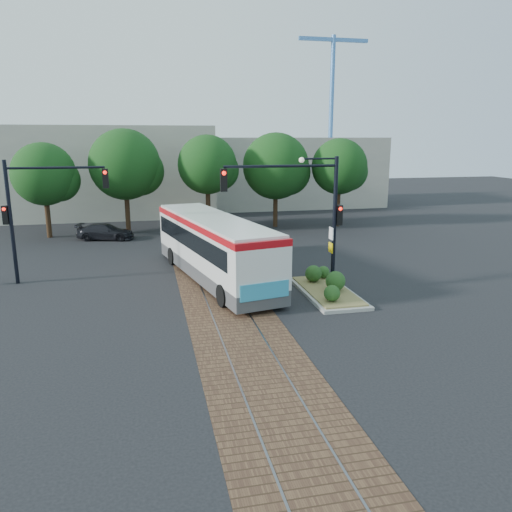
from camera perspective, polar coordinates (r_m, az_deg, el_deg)
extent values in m
plane|color=black|center=(22.96, -4.08, -4.41)|extent=(120.00, 120.00, 0.00)
cube|color=brown|center=(26.76, -5.36, -1.83)|extent=(3.60, 40.00, 0.01)
cube|color=slate|center=(26.68, -6.96, -1.90)|extent=(0.06, 40.00, 0.01)
cube|color=slate|center=(26.86, -3.77, -1.73)|extent=(0.06, 40.00, 0.01)
cylinder|color=#382314|center=(38.66, -22.68, 4.06)|extent=(0.36, 0.36, 2.86)
sphere|color=#133912|center=(38.34, -23.09, 8.61)|extent=(4.40, 4.40, 4.40)
cylinder|color=#382314|center=(38.84, -14.47, 4.91)|extent=(0.36, 0.36, 3.12)
sphere|color=#133912|center=(38.51, -14.78, 10.08)|extent=(5.20, 5.20, 5.20)
cylinder|color=#382314|center=(38.29, -5.48, 5.36)|extent=(0.36, 0.36, 3.39)
sphere|color=#133912|center=(37.97, -5.59, 10.36)|extent=(4.40, 4.40, 4.40)
cylinder|color=#382314|center=(40.14, 2.23, 5.40)|extent=(0.36, 0.36, 2.86)
sphere|color=#133912|center=(39.81, 2.27, 10.22)|extent=(5.20, 5.20, 5.20)
cylinder|color=#382314|center=(40.93, 9.34, 5.57)|extent=(0.36, 0.36, 3.12)
sphere|color=#133912|center=(40.63, 9.51, 10.06)|extent=(4.40, 4.40, 4.40)
cube|color=#ADA899|center=(49.96, -18.35, 9.28)|extent=(22.00, 12.00, 8.00)
cube|color=#ADA899|center=(53.93, 3.85, 9.64)|extent=(18.00, 10.00, 7.00)
cylinder|color=#3F72B2|center=(59.55, 8.56, 15.17)|extent=(0.50, 0.50, 18.00)
cube|color=#3F72B2|center=(60.44, 8.86, 23.25)|extent=(8.00, 0.40, 0.40)
cube|color=#414143|center=(25.36, -4.78, -1.43)|extent=(4.87, 12.00, 0.69)
cube|color=white|center=(25.07, -4.84, 1.38)|extent=(4.89, 12.01, 1.86)
cube|color=black|center=(25.28, -5.08, 2.16)|extent=(4.70, 10.87, 0.88)
cube|color=#B30D14|center=(24.87, -4.89, 3.81)|extent=(4.93, 12.02, 0.29)
cube|color=white|center=(24.83, -4.90, 4.26)|extent=(4.73, 11.61, 0.14)
cube|color=black|center=(19.82, 0.81, -0.63)|extent=(1.56, 0.45, 0.88)
cube|color=#2F95BC|center=(19.99, 1.01, -4.01)|extent=(2.12, 0.51, 0.69)
cube|color=orange|center=(24.76, -1.27, -0.11)|extent=(0.99, 4.32, 1.08)
cylinder|color=black|center=(21.21, -3.73, -4.53)|extent=(0.54, 1.03, 0.98)
cylinder|color=black|center=(22.07, 1.74, -3.79)|extent=(0.54, 1.03, 0.98)
cylinder|color=black|center=(28.50, -9.48, -0.01)|extent=(0.54, 1.03, 0.98)
cylinder|color=black|center=(29.14, -5.21, 0.42)|extent=(0.54, 1.03, 0.98)
cube|color=gray|center=(23.17, 8.14, -4.15)|extent=(2.20, 5.20, 0.15)
cube|color=olive|center=(23.14, 8.15, -3.88)|extent=(1.90, 4.80, 0.08)
sphere|color=#1E4719|center=(21.46, 8.68, -4.19)|extent=(0.70, 0.70, 0.70)
sphere|color=#1E4719|center=(22.93, 9.07, -2.80)|extent=(0.90, 0.90, 0.90)
sphere|color=#1E4719|center=(24.21, 6.58, -1.97)|extent=(0.80, 0.80, 0.80)
sphere|color=#1E4719|center=(24.92, 7.73, -1.79)|extent=(0.60, 0.60, 0.60)
cylinder|color=black|center=(22.73, 8.94, 3.63)|extent=(0.18, 0.18, 6.00)
cylinder|color=black|center=(21.65, 2.91, 10.22)|extent=(5.00, 0.12, 0.12)
cube|color=black|center=(21.16, -3.72, 8.64)|extent=(0.28, 0.22, 0.95)
sphere|color=#FF190C|center=(21.00, -3.67, 9.43)|extent=(0.18, 0.18, 0.18)
cube|color=black|center=(22.74, 9.49, 4.63)|extent=(0.26, 0.20, 0.90)
sphere|color=#FF190C|center=(22.58, 9.64, 5.34)|extent=(0.16, 0.16, 0.16)
cube|color=white|center=(22.62, 8.59, 2.56)|extent=(0.04, 0.45, 0.55)
cube|color=yellow|center=(22.75, 8.53, 0.96)|extent=(0.04, 0.45, 0.45)
cylinder|color=black|center=(22.14, 7.25, 10.98)|extent=(1.60, 0.08, 0.08)
sphere|color=silver|center=(21.89, 5.24, 10.87)|extent=(0.24, 0.24, 0.24)
cylinder|color=black|center=(26.71, -26.19, 3.39)|extent=(0.18, 0.18, 6.00)
cylinder|color=black|center=(26.00, -21.91, 9.34)|extent=(4.50, 0.12, 0.12)
cube|color=black|center=(25.78, -16.82, 8.48)|extent=(0.28, 0.22, 0.95)
sphere|color=#FF190C|center=(25.62, -16.89, 9.12)|extent=(0.18, 0.18, 0.18)
cube|color=black|center=(26.71, -26.74, 4.20)|extent=(0.26, 0.20, 0.90)
sphere|color=#FF190C|center=(26.55, -26.87, 4.80)|extent=(0.16, 0.16, 0.16)
imported|color=black|center=(36.60, -16.81, 2.69)|extent=(4.18, 2.47, 1.14)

